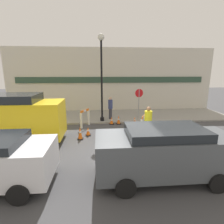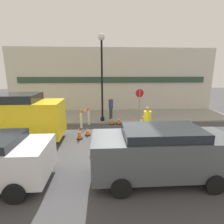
{
  "view_description": "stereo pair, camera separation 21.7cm",
  "coord_description": "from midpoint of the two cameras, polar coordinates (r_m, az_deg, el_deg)",
  "views": [
    {
      "loc": [
        -1.23,
        -6.99,
        3.53
      ],
      "look_at": [
        -0.37,
        3.78,
        1.0
      ],
      "focal_mm": 28.0,
      "sensor_mm": 36.0,
      "label": 1
    },
    {
      "loc": [
        -1.01,
        -7.01,
        3.53
      ],
      "look_at": [
        -0.37,
        3.78,
        1.0
      ],
      "focal_mm": 28.0,
      "sensor_mm": 36.0,
      "label": 2
    }
  ],
  "objects": [
    {
      "name": "person_worker",
      "position": [
        8.94,
        10.97,
        -3.6
      ],
      "size": [
        0.52,
        0.52,
        1.84
      ],
      "rotation": [
        0.0,
        0.0,
        2.24
      ],
      "color": "#33333D",
      "rests_on": "ground_plane"
    },
    {
      "name": "work_van",
      "position": [
        9.97,
        -30.5,
        -1.41
      ],
      "size": [
        4.95,
        2.1,
        2.45
      ],
      "color": "yellow",
      "rests_on": "ground_plane"
    },
    {
      "name": "traffic_cone_2",
      "position": [
        9.46,
        -11.03,
        -6.78
      ],
      "size": [
        0.3,
        0.3,
        0.71
      ],
      "color": "black",
      "rests_on": "ground_plane"
    },
    {
      "name": "traffic_cone_3",
      "position": [
        11.91,
        1.64,
        -2.57
      ],
      "size": [
        0.3,
        0.3,
        0.62
      ],
      "color": "black",
      "rests_on": "ground_plane"
    },
    {
      "name": "barricade_0",
      "position": [
        11.44,
        -9.35,
        -1.74
      ],
      "size": [
        0.58,
        0.85,
        1.14
      ],
      "rotation": [
        0.0,
        0.0,
        4.18
      ],
      "color": "white",
      "rests_on": "ground_plane"
    },
    {
      "name": "person_pedestrian",
      "position": [
        12.68,
        -1.01,
        1.63
      ],
      "size": [
        0.4,
        0.4,
        1.63
      ],
      "rotation": [
        0.0,
        0.0,
        2.85
      ],
      "color": "#33333D",
      "rests_on": "sidewalk_slab"
    },
    {
      "name": "streetlamp_post",
      "position": [
        11.95,
        -3.99,
        14.37
      ],
      "size": [
        0.44,
        0.44,
        5.77
      ],
      "color": "black",
      "rests_on": "sidewalk_slab"
    },
    {
      "name": "storefront_facade",
      "position": [
        15.53,
        -0.43,
        10.31
      ],
      "size": [
        18.0,
        0.22,
        5.5
      ],
      "color": "beige",
      "rests_on": "ground_plane"
    },
    {
      "name": "barricade_1",
      "position": [
        10.26,
        9.62,
        -3.66
      ],
      "size": [
        0.53,
        0.87,
        1.08
      ],
      "rotation": [
        0.0,
        0.0,
        7.38
      ],
      "color": "white",
      "rests_on": "ground_plane"
    },
    {
      "name": "stop_sign",
      "position": [
        12.84,
        8.31,
        4.26
      ],
      "size": [
        0.6,
        0.11,
        2.18
      ],
      "rotation": [
        0.0,
        0.0,
        3.29
      ],
      "color": "gray",
      "rests_on": "sidewalk_slab"
    },
    {
      "name": "sidewalk_slab",
      "position": [
        13.93,
        0.19,
        -1.27
      ],
      "size": [
        18.0,
        3.9,
        0.11
      ],
      "color": "gray",
      "rests_on": "ground_plane"
    },
    {
      "name": "traffic_cone_1",
      "position": [
        12.1,
        6.89,
        -2.76
      ],
      "size": [
        0.3,
        0.3,
        0.48
      ],
      "color": "black",
      "rests_on": "ground_plane"
    },
    {
      "name": "parked_car_1",
      "position": [
        6.05,
        15.64,
        -11.99
      ],
      "size": [
        4.46,
        1.83,
        1.8
      ],
      "color": "#4C5156",
      "rests_on": "ground_plane"
    },
    {
      "name": "traffic_cone_0",
      "position": [
        9.96,
        -8.44,
        -6.3
      ],
      "size": [
        0.3,
        0.3,
        0.49
      ],
      "color": "black",
      "rests_on": "ground_plane"
    },
    {
      "name": "traffic_cone_4",
      "position": [
        11.89,
        -0.66,
        -2.84
      ],
      "size": [
        0.3,
        0.3,
        0.52
      ],
      "color": "black",
      "rests_on": "ground_plane"
    },
    {
      "name": "ground_plane",
      "position": [
        7.92,
        4.17,
        -13.34
      ],
      "size": [
        60.0,
        60.0,
        0.0
      ],
      "primitive_type": "plane",
      "color": "#424244"
    }
  ]
}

